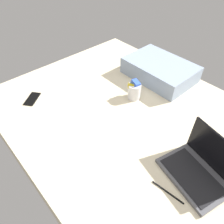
# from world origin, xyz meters

# --- Properties ---
(bed_mattress) EXTENTS (1.80, 1.40, 0.18)m
(bed_mattress) POSITION_xyz_m (0.00, 0.00, 0.09)
(bed_mattress) COLOR beige
(bed_mattress) RESTS_ON ground
(laptop) EXTENTS (0.37, 0.30, 0.23)m
(laptop) POSITION_xyz_m (0.55, -0.05, 0.22)
(laptop) COLOR #4C4C51
(laptop) RESTS_ON bed_mattress
(snack_cup) EXTENTS (0.10, 0.09, 0.14)m
(snack_cup) POSITION_xyz_m (-0.10, 0.14, 0.24)
(snack_cup) COLOR silver
(snack_cup) RESTS_ON bed_mattress
(cell_phone) EXTENTS (0.14, 0.15, 0.01)m
(cell_phone) POSITION_xyz_m (-0.56, -0.41, 0.18)
(cell_phone) COLOR black
(cell_phone) RESTS_ON bed_mattress
(pillow) EXTENTS (0.52, 0.36, 0.13)m
(pillow) POSITION_xyz_m (-0.14, 0.48, 0.24)
(pillow) COLOR #8C9EB7
(pillow) RESTS_ON bed_mattress
(charger_cable) EXTENTS (0.17, 0.03, 0.01)m
(charger_cable) POSITION_xyz_m (0.51, -0.25, 0.18)
(charger_cable) COLOR black
(charger_cable) RESTS_ON bed_mattress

